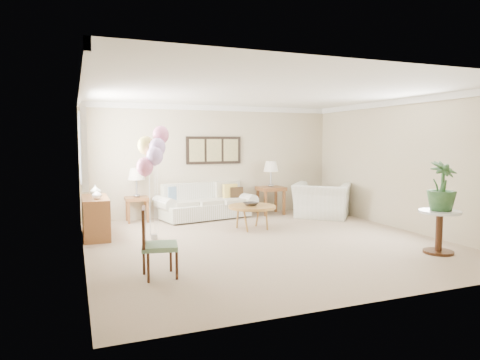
{
  "coord_description": "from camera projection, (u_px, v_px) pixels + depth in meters",
  "views": [
    {
      "loc": [
        -3.1,
        -6.7,
        1.76
      ],
      "look_at": [
        -0.26,
        0.6,
        1.05
      ],
      "focal_mm": 32.0,
      "sensor_mm": 36.0,
      "label": 1
    }
  ],
  "objects": [
    {
      "name": "decor_bowl",
      "position": [
        251.0,
        204.0,
        8.51
      ],
      "size": [
        0.33,
        0.33,
        0.07
      ],
      "primitive_type": "imported",
      "rotation": [
        0.0,
        0.0,
        0.18
      ],
      "color": "#282420",
      "rests_on": "coffee_table"
    },
    {
      "name": "balloon_cluster",
      "position": [
        153.0,
        151.0,
        7.57
      ],
      "size": [
        0.62,
        0.55,
        2.05
      ],
      "color": "gray",
      "rests_on": "ground"
    },
    {
      "name": "coffee_table",
      "position": [
        252.0,
        207.0,
        8.54
      ],
      "size": [
        0.95,
        0.95,
        0.48
      ],
      "color": "olive",
      "rests_on": "ground"
    },
    {
      "name": "room_shell",
      "position": [
        259.0,
        149.0,
        7.4
      ],
      "size": [
        6.04,
        6.04,
        2.6
      ],
      "color": "#BFB299",
      "rests_on": "ground"
    },
    {
      "name": "end_table_right",
      "position": [
        271.0,
        191.0,
        10.33
      ],
      "size": [
        0.61,
        0.56,
        0.67
      ],
      "color": "brown",
      "rests_on": "ground"
    },
    {
      "name": "armchair",
      "position": [
        322.0,
        200.0,
        9.89
      ],
      "size": [
        1.61,
        1.6,
        0.79
      ],
      "primitive_type": "imported",
      "rotation": [
        0.0,
        0.0,
        2.42
      ],
      "color": "white",
      "rests_on": "ground"
    },
    {
      "name": "side_table",
      "position": [
        439.0,
        221.0,
        6.7
      ],
      "size": [
        0.63,
        0.63,
        0.68
      ],
      "color": "silver",
      "rests_on": "ground"
    },
    {
      "name": "lamp_left",
      "position": [
        136.0,
        175.0,
        9.29
      ],
      "size": [
        0.36,
        0.36,
        0.64
      ],
      "color": "gray",
      "rests_on": "end_table_left"
    },
    {
      "name": "end_table_left",
      "position": [
        137.0,
        201.0,
        9.35
      ],
      "size": [
        0.5,
        0.45,
        0.55
      ],
      "color": "brown",
      "rests_on": "ground"
    },
    {
      "name": "potted_plant",
      "position": [
        442.0,
        186.0,
        6.64
      ],
      "size": [
        0.44,
        0.44,
        0.77
      ],
      "primitive_type": "imported",
      "rotation": [
        0.0,
        0.0,
        0.02
      ],
      "color": "#224B24",
      "rests_on": "side_table"
    },
    {
      "name": "lamp_right",
      "position": [
        271.0,
        167.0,
        10.28
      ],
      "size": [
        0.35,
        0.35,
        0.62
      ],
      "color": "gray",
      "rests_on": "end_table_right"
    },
    {
      "name": "wall_art_triptych",
      "position": [
        214.0,
        150.0,
        10.11
      ],
      "size": [
        1.35,
        0.06,
        0.65
      ],
      "color": "black",
      "rests_on": "ground"
    },
    {
      "name": "vase_sage",
      "position": [
        96.0,
        190.0,
        7.98
      ],
      "size": [
        0.22,
        0.22,
        0.21
      ],
      "primitive_type": "imported",
      "rotation": [
        0.0,
        0.0,
        0.12
      ],
      "color": "#ABB0A2",
      "rests_on": "credenza"
    },
    {
      "name": "accent_chair",
      "position": [
        154.0,
        241.0,
        5.5
      ],
      "size": [
        0.52,
        0.52,
        0.92
      ],
      "color": "slate",
      "rests_on": "ground"
    },
    {
      "name": "vase_white",
      "position": [
        97.0,
        194.0,
        7.53
      ],
      "size": [
        0.22,
        0.22,
        0.17
      ],
      "primitive_type": "imported",
      "rotation": [
        0.0,
        0.0,
        -0.42
      ],
      "color": "white",
      "rests_on": "credenza"
    },
    {
      "name": "credenza",
      "position": [
        96.0,
        217.0,
        7.86
      ],
      "size": [
        0.46,
        1.2,
        0.74
      ],
      "color": "brown",
      "rests_on": "ground"
    },
    {
      "name": "sofa",
      "position": [
        205.0,
        205.0,
        9.76
      ],
      "size": [
        2.33,
        1.18,
        0.8
      ],
      "color": "white",
      "rests_on": "ground"
    },
    {
      "name": "ground_plane",
      "position": [
        266.0,
        242.0,
        7.5
      ],
      "size": [
        6.0,
        6.0,
        0.0
      ],
      "primitive_type": "plane",
      "color": "tan"
    }
  ]
}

